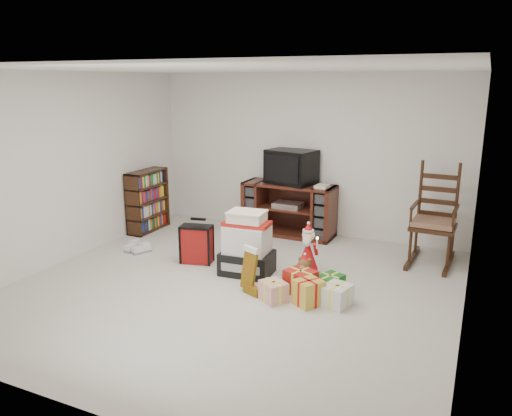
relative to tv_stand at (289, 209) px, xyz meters
The scene contains 13 objects.
room 2.37m from the tv_stand, 85.54° to the right, with size 5.01×5.01×2.51m.
tv_stand is the anchor object (origin of this frame).
bookshelf 2.28m from the tv_stand, 161.58° to the right, with size 0.27×0.81×0.99m.
rocking_chair 2.22m from the tv_stand, ahead, with size 0.60×0.95×1.39m.
gift_pile 1.76m from the tv_stand, 86.24° to the right, with size 0.67×0.50×0.80m.
red_suitcase 1.82m from the tv_stand, 111.30° to the right, with size 0.43×0.29×0.60m.
stocking 2.28m from the tv_stand, 80.47° to the right, with size 0.25×0.11×0.54m, color #107C0D, non-canonical shape.
teddy_bear 2.07m from the tv_stand, 63.58° to the right, with size 0.24×0.21×0.36m.
santa_figurine 1.63m from the tv_stand, 60.38° to the right, with size 0.32×0.30×0.66m.
mrs_claus_figurine 1.25m from the tv_stand, 100.84° to the right, with size 0.28×0.27×0.58m.
sneaker_pair 2.39m from the tv_stand, 135.20° to the right, with size 0.34×0.29×0.10m.
gift_cluster 2.46m from the tv_stand, 62.72° to the right, with size 0.82×0.93×0.28m.
crt_television 0.67m from the tv_stand, 60.56° to the left, with size 0.81×0.67×0.52m.
Camera 1 is at (2.52, -4.89, 2.39)m, focal length 35.00 mm.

